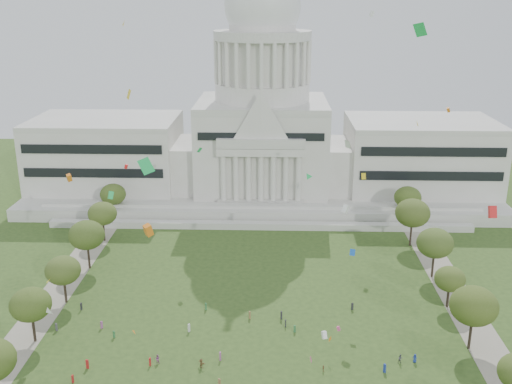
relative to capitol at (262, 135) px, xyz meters
name	(u,v)px	position (x,y,z in m)	size (l,w,h in m)	color
capitol	(262,135)	(0.00, 0.00, 0.00)	(160.00, 64.50, 91.30)	beige
path_left	(44,310)	(-48.00, -83.59, -22.28)	(8.00, 160.00, 0.04)	gray
path_right	(469,317)	(48.00, -83.59, -22.28)	(8.00, 160.00, 0.04)	gray
row_tree_l_2	(31,305)	(-45.04, -96.29, -13.79)	(8.42, 8.42, 11.97)	black
row_tree_r_2	(474,306)	(44.17, -96.15, -12.64)	(9.55, 9.55, 13.58)	black
row_tree_l_3	(63,270)	(-44.09, -79.67, -14.09)	(8.12, 8.12, 11.55)	black
row_tree_r_3	(450,279)	(44.40, -79.10, -15.21)	(7.01, 7.01, 9.98)	black
row_tree_l_4	(87,235)	(-44.08, -61.17, -12.90)	(9.29, 9.29, 13.21)	black
row_tree_r_4	(435,243)	(44.76, -63.55, -13.01)	(9.19, 9.19, 13.06)	black
row_tree_l_5	(102,214)	(-45.22, -42.58, -13.88)	(8.33, 8.33, 11.85)	black
row_tree_r_5	(413,213)	(43.49, -43.40, -12.37)	(9.82, 9.82, 13.96)	black
row_tree_l_6	(113,194)	(-46.87, -24.45, -14.02)	(8.19, 8.19, 11.64)	black
row_tree_r_6	(408,198)	(45.96, -25.46, -13.79)	(8.42, 8.42, 11.97)	black
person_0	(415,358)	(32.09, -101.46, -21.39)	(0.89, 0.58, 1.81)	navy
person_2	(400,359)	(29.22, -101.78, -21.34)	(0.93, 0.57, 1.91)	#4C4C51
person_5	(201,363)	(-9.42, -104.44, -21.35)	(1.75, 0.69, 1.89)	olive
person_8	(157,359)	(-18.17, -103.22, -21.38)	(0.89, 0.55, 1.82)	#994C8C
person_10	(323,368)	(13.98, -104.99, -21.62)	(0.79, 0.43, 1.34)	olive
distant_crowd	(184,349)	(-13.49, -99.59, -21.42)	(68.16, 36.74, 1.93)	#33723F
kite_swarm	(255,211)	(0.94, -102.79, 9.33)	(81.61, 101.63, 62.86)	orange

